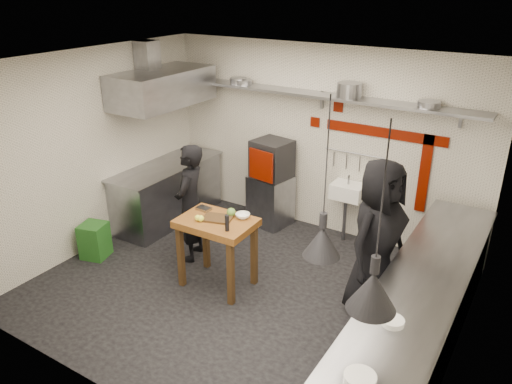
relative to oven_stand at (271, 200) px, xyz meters
The scene contains 47 objects.
floor 1.94m from the oven_stand, 69.53° to the right, with size 5.00×5.00×0.00m, color black.
ceiling 3.06m from the oven_stand, 69.53° to the right, with size 5.00×5.00×0.00m, color silver.
wall_back 1.24m from the oven_stand, 25.61° to the left, with size 5.00×0.04×2.80m, color silver.
wall_front 4.06m from the oven_stand, 80.28° to the right, with size 5.00×0.04×2.80m, color silver.
wall_left 2.75m from the oven_stand, 135.85° to the right, with size 0.04×4.20×2.80m, color silver.
wall_right 3.77m from the oven_stand, 29.37° to the right, with size 0.04×4.20×2.80m, color silver.
red_band_horiz 2.08m from the oven_stand, 10.48° to the left, with size 1.70×0.02×0.14m, color #610F01.
red_band_vert 2.37m from the oven_stand, ahead, with size 0.14×0.02×1.10m, color #610F01.
red_tile_a 1.82m from the oven_stand, 18.08° to the left, with size 0.14×0.02×0.14m, color #610F01.
red_tile_b 1.43m from the oven_stand, 27.86° to the left, with size 0.14×0.02×0.14m, color #610F01.
back_shelf 1.85m from the oven_stand, 11.78° to the left, with size 4.60×0.34×0.04m, color slate.
shelf_bracket_left 2.06m from the oven_stand, 166.84° to the left, with size 0.04×0.06×0.24m, color slate.
shelf_bracket_mid 1.77m from the oven_stand, 23.47° to the left, with size 0.04×0.06×0.24m, color slate.
shelf_bracket_right 3.05m from the oven_stand, ahead, with size 0.04×0.06×0.24m, color slate.
pan_far_left 1.91m from the oven_stand, 168.36° to the left, with size 0.25×0.25×0.09m, color slate.
pan_mid_left 1.87m from the oven_stand, 166.37° to the left, with size 0.25×0.25×0.07m, color slate.
stock_pot 2.16m from the oven_stand, ahead, with size 0.34×0.34×0.20m, color slate.
pan_right 2.82m from the oven_stand, ahead, with size 0.28×0.28×0.08m, color slate.
oven_stand is the anchor object (origin of this frame).
combi_oven 0.69m from the oven_stand, 20.45° to the left, with size 0.53×0.50×0.58m, color black.
oven_door 0.77m from the oven_stand, 86.00° to the right, with size 0.44×0.03×0.46m, color #610F01.
oven_glass 0.76m from the oven_stand, 80.92° to the right, with size 0.32×0.01×0.34m, color black.
hand_sink 1.28m from the oven_stand, ahead, with size 0.46×0.34×0.22m, color white.
sink_tap 1.35m from the oven_stand, ahead, with size 0.03×0.03×0.14m, color slate.
sink_drain 1.22m from the oven_stand, ahead, with size 0.06×0.06×0.66m, color slate.
utensil_rail 1.55m from the oven_stand, 12.92° to the left, with size 0.02×0.02×0.90m, color slate.
counter_right 3.33m from the oven_stand, 32.32° to the right, with size 0.70×3.80×0.90m, color slate.
counter_right_top 3.37m from the oven_stand, 32.32° to the right, with size 0.76×3.90×0.03m, color slate.
plate_stack 4.51m from the oven_stand, 51.51° to the right, with size 0.23×0.23×0.11m, color white.
small_bowl_right 3.89m from the oven_stand, 44.12° to the right, with size 0.20×0.20×0.05m, color white.
counter_left 1.66m from the oven_stand, 153.78° to the right, with size 0.70×1.90×0.90m, color slate.
counter_left_top 1.73m from the oven_stand, 153.78° to the right, with size 0.76×2.00×0.03m, color slate.
extractor_hood 2.38m from the oven_stand, 153.00° to the right, with size 0.78×1.60×0.50m, color slate.
hood_duct 2.83m from the oven_stand, 156.54° to the right, with size 0.28×0.28×0.50m, color slate.
green_bin 2.70m from the oven_stand, 125.37° to the right, with size 0.34×0.34×0.50m, color #215C1D.
prep_table 1.88m from the oven_stand, 80.40° to the right, with size 0.92×0.64×0.92m, color brown, non-canonical shape.
cutting_board 1.93m from the oven_stand, 80.25° to the right, with size 0.35×0.25×0.03m, color #442D16.
pepper_mill 2.19m from the oven_stand, 73.72° to the right, with size 0.05×0.05×0.20m, color black.
lemon_a 2.07m from the oven_stand, 86.00° to the right, with size 0.07×0.07×0.07m, color #F2FD3E.
lemon_b 2.07m from the oven_stand, 84.86° to the right, with size 0.08×0.08×0.08m, color #F2FD3E.
veg_ball 1.81m from the oven_stand, 76.32° to the right, with size 0.11×0.11×0.11m, color #5C8B35.
steel_tray 1.78m from the oven_stand, 89.80° to the right, with size 0.18×0.12×0.03m, color slate.
bowl 1.81m from the oven_stand, 71.21° to the right, with size 0.18×0.18×0.06m, color white.
heat_lamp_near 3.72m from the oven_stand, 51.96° to the right, with size 0.34×0.34×1.46m, color black, non-canonical shape.
heat_lamp_far 4.41m from the oven_stand, 49.02° to the right, with size 0.38×0.38×1.49m, color black, non-canonical shape.
chef_left 1.59m from the oven_stand, 104.87° to the right, with size 0.60×0.40×1.65m, color black.
chef_right 2.57m from the oven_stand, 31.22° to the right, with size 0.92×0.60×1.87m, color black.
Camera 1 is at (2.93, -4.43, 3.64)m, focal length 35.00 mm.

